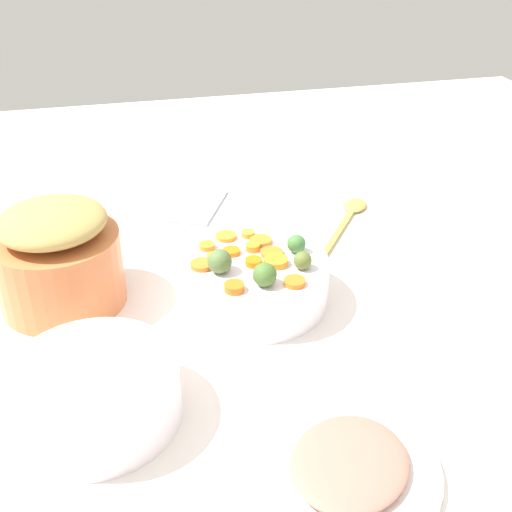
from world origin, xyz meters
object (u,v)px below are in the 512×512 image
metal_pot (60,269)px  wooden_spoon (349,216)px  ham_plate (334,467)px  casserole_dish (94,393)px  serving_bowl_carrots (256,281)px

metal_pot → wooden_spoon: 0.61m
wooden_spoon → ham_plate: 0.68m
casserole_dish → serving_bowl_carrots: bearing=128.3°
serving_bowl_carrots → wooden_spoon: bearing=133.7°
wooden_spoon → casserole_dish: size_ratio=1.13×
metal_pot → casserole_dish: 0.29m
ham_plate → wooden_spoon: bearing=157.7°
metal_pot → wooden_spoon: (-0.18, 0.58, -0.06)m
ham_plate → casserole_dish: bearing=-120.3°
metal_pot → wooden_spoon: size_ratio=0.81×
serving_bowl_carrots → metal_pot: bearing=-103.3°
casserole_dish → ham_plate: size_ratio=0.88×
serving_bowl_carrots → casserole_dish: size_ratio=1.07×
wooden_spoon → casserole_dish: 0.71m
serving_bowl_carrots → ham_plate: bearing=1.2°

